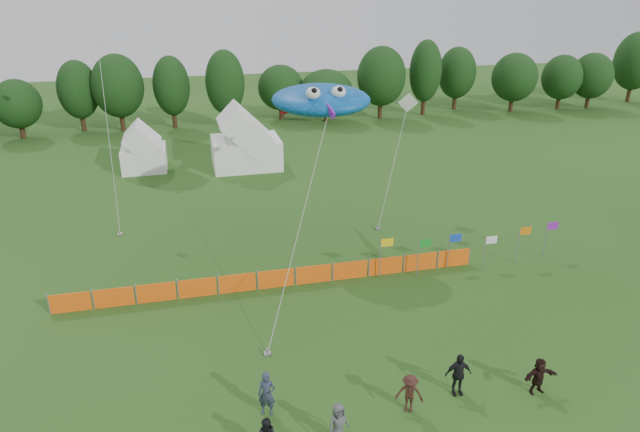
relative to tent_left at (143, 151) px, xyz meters
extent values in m
plane|color=#234C16|center=(8.97, -31.28, -1.61)|extent=(160.00, 160.00, 0.00)
cylinder|color=#382314|center=(-12.27, 13.22, -0.65)|extent=(0.50, 0.50, 1.91)
ellipsoid|color=black|center=(-12.27, 13.22, 1.84)|extent=(4.61, 4.61, 4.30)
cylinder|color=#382314|center=(-6.75, 14.93, -0.42)|extent=(0.50, 0.50, 2.38)
ellipsoid|color=black|center=(-6.75, 14.93, 2.69)|extent=(4.09, 4.09, 5.35)
cylinder|color=#382314|center=(-2.77, 14.10, -0.32)|extent=(0.50, 0.50, 2.57)
ellipsoid|color=black|center=(-2.77, 14.10, 3.03)|extent=(5.20, 5.20, 5.79)
cylinder|color=#382314|center=(2.53, 14.04, -0.38)|extent=(0.50, 0.50, 2.46)
ellipsoid|color=black|center=(2.53, 14.04, 2.84)|extent=(3.78, 3.78, 5.55)
cylinder|color=#382314|center=(7.99, 12.64, -0.28)|extent=(0.50, 0.50, 2.66)
ellipsoid|color=black|center=(7.99, 12.64, 3.20)|extent=(4.05, 4.05, 5.99)
cylinder|color=#382314|center=(14.25, 15.24, -0.62)|extent=(0.50, 0.50, 1.98)
ellipsoid|color=black|center=(14.25, 15.24, 1.97)|extent=(5.06, 5.06, 4.46)
cylinder|color=#382314|center=(18.96, 13.28, -0.68)|extent=(0.50, 0.50, 1.86)
ellipsoid|color=black|center=(18.96, 13.28, 1.74)|extent=(5.86, 5.86, 4.18)
cylinder|color=#382314|center=(25.25, 13.09, -0.30)|extent=(0.50, 0.50, 2.62)
ellipsoid|color=black|center=(25.25, 13.09, 3.12)|extent=(5.41, 5.41, 5.89)
cylinder|color=#382314|center=(30.75, 13.71, -0.22)|extent=(0.50, 0.50, 2.78)
ellipsoid|color=black|center=(30.75, 13.71, 3.41)|extent=(3.67, 3.67, 6.26)
cylinder|color=#382314|center=(35.64, 15.60, -0.40)|extent=(0.50, 0.50, 2.42)
ellipsoid|color=black|center=(35.64, 15.60, 2.75)|extent=(4.46, 4.46, 5.44)
cylinder|color=#382314|center=(41.66, 12.85, -0.49)|extent=(0.50, 0.50, 2.24)
ellipsoid|color=black|center=(41.66, 12.85, 2.43)|extent=(5.26, 5.26, 5.03)
cylinder|color=#382314|center=(48.06, 12.87, -0.56)|extent=(0.50, 0.50, 2.10)
ellipsoid|color=black|center=(48.06, 12.87, 2.19)|extent=(4.74, 4.74, 4.73)
cylinder|color=#382314|center=(51.82, 12.41, -0.53)|extent=(0.50, 0.50, 2.16)
ellipsoid|color=black|center=(51.82, 12.41, 2.30)|extent=(4.88, 4.88, 4.87)
cylinder|color=#382314|center=(59.27, 14.25, -0.18)|extent=(0.50, 0.50, 2.85)
ellipsoid|color=black|center=(59.27, 14.25, 3.54)|extent=(5.19, 5.19, 6.42)
cube|color=white|center=(0.00, 0.00, -0.64)|extent=(3.54, 3.54, 1.95)
cube|color=white|center=(8.37, -1.23, -0.38)|extent=(5.59, 4.47, 2.46)
cube|color=#F95B0D|center=(-2.60, -22.04, -1.11)|extent=(1.90, 0.06, 1.00)
cube|color=#F95B0D|center=(-0.60, -22.04, -1.11)|extent=(1.90, 0.06, 1.00)
cube|color=#F95B0D|center=(1.40, -22.04, -1.11)|extent=(1.90, 0.06, 1.00)
cube|color=#F95B0D|center=(3.40, -22.04, -1.11)|extent=(1.90, 0.06, 1.00)
cube|color=#F95B0D|center=(5.40, -22.04, -1.11)|extent=(1.90, 0.06, 1.00)
cube|color=#F95B0D|center=(7.40, -22.04, -1.11)|extent=(1.90, 0.06, 1.00)
cube|color=#F95B0D|center=(9.40, -22.04, -1.11)|extent=(1.90, 0.06, 1.00)
cube|color=#F95B0D|center=(11.40, -22.04, -1.11)|extent=(1.90, 0.06, 1.00)
cube|color=#F95B0D|center=(13.40, -22.04, -1.11)|extent=(1.90, 0.06, 1.00)
cube|color=#F95B0D|center=(15.40, -22.04, -1.11)|extent=(1.90, 0.06, 1.00)
cube|color=#F95B0D|center=(17.40, -22.04, -1.11)|extent=(1.90, 0.06, 1.00)
cylinder|color=gray|center=(12.97, -22.31, -0.48)|extent=(0.06, 0.06, 2.26)
cube|color=yellow|center=(13.32, -22.31, 0.43)|extent=(0.70, 0.02, 0.45)
cylinder|color=gray|center=(14.97, -22.67, -0.52)|extent=(0.06, 0.06, 2.17)
cube|color=#148C26|center=(15.32, -22.67, 0.33)|extent=(0.70, 0.02, 0.45)
cylinder|color=gray|center=(16.97, -22.17, -0.60)|extent=(0.06, 0.06, 2.03)
cube|color=blue|center=(17.32, -22.17, 0.19)|extent=(0.70, 0.02, 0.45)
cylinder|color=gray|center=(18.97, -22.49, -0.69)|extent=(0.06, 0.06, 1.84)
cube|color=white|center=(19.32, -22.49, 0.00)|extent=(0.70, 0.02, 0.45)
cylinder|color=gray|center=(20.97, -22.57, -0.51)|extent=(0.06, 0.06, 2.20)
cube|color=orange|center=(21.32, -22.57, 0.37)|extent=(0.70, 0.02, 0.45)
cylinder|color=gray|center=(22.97, -22.15, -0.55)|extent=(0.06, 0.06, 2.12)
cube|color=purple|center=(23.32, -22.15, 0.28)|extent=(0.70, 0.02, 0.45)
imported|color=#2B3247|center=(5.55, -31.17, -0.72)|extent=(0.76, 0.62, 1.79)
imported|color=#381C16|center=(10.68, -32.26, -0.81)|extent=(1.18, 0.97, 1.59)
imported|color=black|center=(12.85, -31.78, -0.71)|extent=(1.08, 0.51, 1.79)
imported|color=#4A4B4F|center=(7.73, -33.10, -0.82)|extent=(0.90, 0.74, 1.58)
imported|color=black|center=(15.91, -32.45, -0.84)|extent=(1.44, 0.52, 1.53)
ellipsoid|color=blue|center=(11.06, -16.76, 6.97)|extent=(7.03, 6.49, 1.98)
sphere|color=white|center=(10.35, -17.99, 7.58)|extent=(0.79, 0.79, 0.79)
sphere|color=white|center=(11.77, -17.99, 7.58)|extent=(0.79, 0.79, 0.79)
ellipsoid|color=#B3080D|center=(9.55, -16.57, 6.45)|extent=(1.66, 0.73, 0.26)
ellipsoid|color=#B3080D|center=(12.57, -16.57, 6.45)|extent=(1.66, 0.73, 0.26)
cube|color=purple|center=(11.06, -18.93, 6.78)|extent=(0.37, 0.96, 0.70)
cylinder|color=#A5A5A5|center=(8.57, -23.12, 2.53)|extent=(5.01, 9.01, 8.30)
cube|color=gray|center=(6.09, -27.61, -1.56)|extent=(0.30, 0.30, 0.10)
cube|color=silver|center=(18.27, -12.02, 5.51)|extent=(1.34, 0.37, 1.34)
cylinder|color=#A5A5A5|center=(16.62, -14.15, 1.95)|extent=(3.33, 4.30, 7.14)
cube|color=gray|center=(14.97, -16.28, -1.56)|extent=(0.30, 0.30, 0.10)
cylinder|color=#A5A5A5|center=(-1.31, -9.30, 5.86)|extent=(0.59, 7.99, 14.95)
cube|color=gray|center=(-1.03, -13.28, -1.56)|extent=(0.30, 0.30, 0.10)
camera|label=1|loc=(3.55, -47.78, 13.33)|focal=32.00mm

